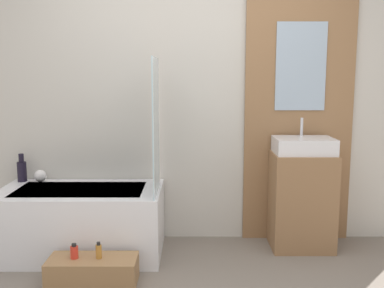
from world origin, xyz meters
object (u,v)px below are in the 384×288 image
bathtub (80,221)px  vase_tall_dark (20,170)px  vase_round_light (39,176)px  wooden_step_bench (91,271)px  sink (302,145)px  bottle_soap_secondary (97,251)px  bottle_soap_primary (73,252)px

bathtub → vase_tall_dark: size_ratio=5.38×
bathtub → vase_round_light: (-0.41, 0.26, 0.33)m
vase_round_light → vase_tall_dark: bearing=175.6°
wooden_step_bench → sink: (1.66, 0.70, 0.80)m
vase_tall_dark → vase_round_light: size_ratio=2.36×
vase_tall_dark → bottle_soap_secondary: bearing=-44.9°
bottle_soap_secondary → vase_tall_dark: bearing=135.1°
sink → vase_round_light: (-2.28, 0.12, -0.29)m
bathtub → vase_tall_dark: bearing=154.5°
vase_round_light → bottle_soap_secondary: vase_round_light is taller
vase_round_light → bottle_soap_secondary: size_ratio=0.88×
sink → vase_tall_dark: size_ratio=1.98×
wooden_step_bench → vase_tall_dark: size_ratio=2.56×
vase_round_light → bottle_soap_primary: vase_round_light is taller
bathtub → wooden_step_bench: bearing=-69.3°
bathtub → wooden_step_bench: bathtub is taller
vase_tall_dark → bottle_soap_secondary: size_ratio=2.06×
wooden_step_bench → vase_tall_dark: 1.27m
bathtub → wooden_step_bench: size_ratio=2.10×
vase_round_light → bottle_soap_primary: 1.03m
vase_round_light → bottle_soap_secondary: bearing=-50.6°
vase_tall_dark → vase_round_light: 0.17m
wooden_step_bench → bottle_soap_primary: 0.19m
vase_tall_dark → bottle_soap_primary: 1.14m
wooden_step_bench → bottle_soap_primary: bearing=180.0°
wooden_step_bench → vase_tall_dark: (-0.79, 0.83, 0.56)m
sink → bathtub: bearing=-175.7°
wooden_step_bench → bottle_soap_secondary: bottle_soap_secondary is taller
sink → vase_tall_dark: sink is taller
sink → bottle_soap_secondary: sink is taller
bottle_soap_primary → bottle_soap_secondary: bottle_soap_secondary is taller
sink → vase_tall_dark: (-2.44, 0.14, -0.24)m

